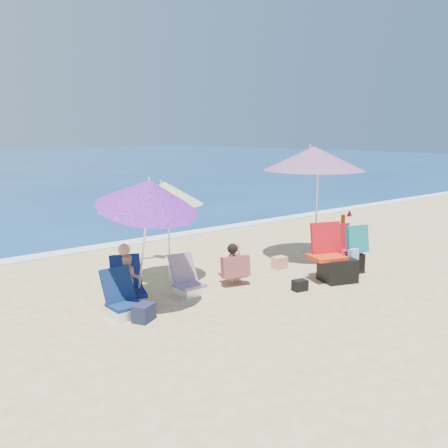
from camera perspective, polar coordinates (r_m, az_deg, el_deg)
ground at (r=8.85m, az=5.71°, el=-7.69°), size 120.00×120.00×0.00m
foam at (r=12.81m, az=-10.83°, el=-2.10°), size 120.00×0.50×0.04m
umbrella_turquoise at (r=10.98m, az=10.09°, el=7.27°), size 2.48×2.48×2.48m
umbrella_striped at (r=9.24m, az=-6.70°, el=3.49°), size 1.76×1.76×1.88m
umbrella_blue at (r=7.78m, az=-8.50°, el=3.29°), size 1.65×1.71×2.19m
furled_umbrella at (r=10.79m, az=13.33°, el=-1.16°), size 0.19×0.23×1.16m
chair_navy at (r=7.84m, az=-11.17°, el=-8.81°), size 0.51×0.63×0.70m
chair_rainbow at (r=8.75m, az=-3.97°, el=-6.69°), size 0.53×0.59×0.66m
camp_chair_left at (r=9.63m, az=12.36°, el=-4.42°), size 0.90×0.85×1.07m
camp_chair_right at (r=10.25m, az=13.79°, el=-3.40°), size 0.70×0.78×0.98m
person_center at (r=9.19m, az=1.22°, el=-4.52°), size 0.62×0.57×0.78m
person_left at (r=8.28m, az=-10.72°, el=-6.06°), size 0.74×0.89×0.93m
bag_navy_a at (r=7.60m, az=-9.03°, el=-9.83°), size 0.40×0.36×0.25m
bag_tan at (r=10.35m, az=6.26°, el=-4.35°), size 0.29×0.22×0.24m
bag_navy_b at (r=12.23m, az=12.03°, el=-2.18°), size 0.45×0.42×0.27m
bag_black_b at (r=8.98m, az=8.54°, el=-6.85°), size 0.28×0.23×0.19m
orange_item at (r=10.62m, az=14.14°, el=-4.82°), size 0.25×0.15×0.03m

